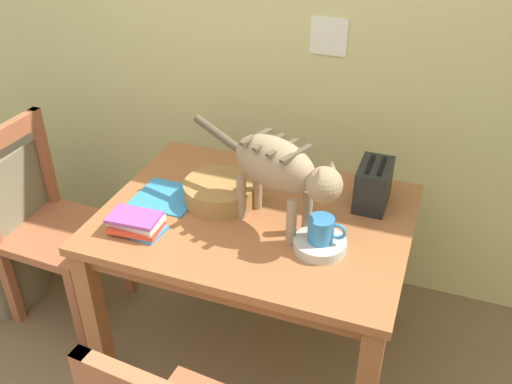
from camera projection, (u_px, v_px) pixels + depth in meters
The scene contains 10 objects.
wall_rear at pixel (304, 25), 2.43m from camera, with size 4.75×0.11×2.50m.
dining_table at pixel (256, 234), 2.19m from camera, with size 1.16×0.87×0.73m.
cat at pixel (280, 168), 1.93m from camera, with size 0.63×0.31×0.35m.
saucer_bowl at pixel (320, 244), 1.95m from camera, with size 0.19×0.19×0.04m, color #B1B3A9.
coffee_mug at pixel (322, 229), 1.91m from camera, with size 0.13×0.09×0.09m.
magazine at pixel (167, 197), 2.24m from camera, with size 0.24×0.22×0.01m, color #3288C9.
book_stack at pixel (136, 223), 2.03m from camera, with size 0.20×0.14×0.07m.
wicker_basket at pixel (220, 192), 2.19m from camera, with size 0.28×0.28×0.08m.
toaster at pixel (373, 185), 2.15m from camera, with size 0.12×0.20×0.18m.
wooden_chair_far at pixel (53, 228), 2.53m from camera, with size 0.44×0.44×0.93m.
Camera 1 is at (0.64, -0.39, 1.94)m, focal length 39.46 mm.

